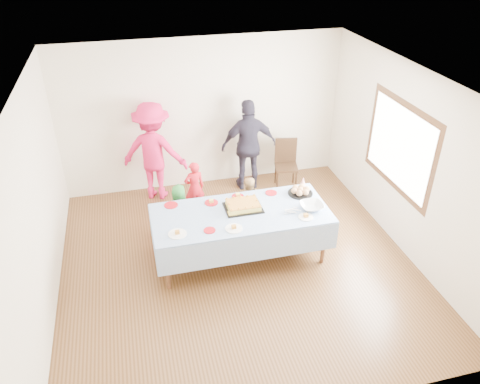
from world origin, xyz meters
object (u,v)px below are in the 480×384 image
object	(u,v)px
birthday_cake	(243,206)
adult_left	(154,152)
dining_chair	(286,161)
party_table	(241,216)

from	to	relation	value
birthday_cake	adult_left	size ratio (longest dim) A/B	0.30
dining_chair	adult_left	world-z (taller)	adult_left
dining_chair	adult_left	xyz separation A→B (m)	(-2.35, 0.21, 0.37)
birthday_cake	dining_chair	bearing A→B (deg)	54.21
birthday_cake	adult_left	world-z (taller)	adult_left
adult_left	birthday_cake	bearing A→B (deg)	140.26
dining_chair	adult_left	size ratio (longest dim) A/B	0.52
dining_chair	adult_left	distance (m)	2.38
party_table	adult_left	world-z (taller)	adult_left
adult_left	party_table	bearing A→B (deg)	137.71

